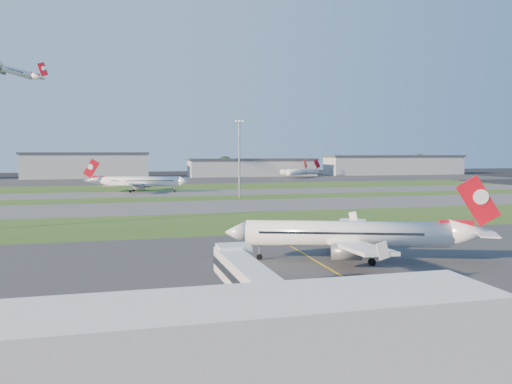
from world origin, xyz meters
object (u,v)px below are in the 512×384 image
object	(u,v)px
light_mast_centre	(239,153)
jet_bridge	(261,291)
mini_jet_far	(300,172)
airliner_parked	(348,235)
mini_jet_near	(297,172)
airliner_taxiing	(140,182)

from	to	relation	value
light_mast_centre	jet_bridge	bearing A→B (deg)	-101.38
jet_bridge	light_mast_centre	size ratio (longest dim) A/B	1.04
mini_jet_far	light_mast_centre	bearing A→B (deg)	-131.07
airliner_parked	light_mast_centre	distance (m)	98.80
mini_jet_near	light_mast_centre	xyz separation A→B (m)	(-60.86, -119.17, 11.53)
mini_jet_far	light_mast_centre	size ratio (longest dim) A/B	1.09
airliner_taxiing	mini_jet_near	size ratio (longest dim) A/B	1.59
jet_bridge	airliner_taxiing	world-z (taller)	airliner_taxiing
airliner_taxiing	mini_jet_far	world-z (taller)	airliner_taxiing
airliner_parked	light_mast_centre	xyz separation A→B (m)	(5.64, 98.03, 11.02)
mini_jet_near	jet_bridge	bearing A→B (deg)	-158.15
jet_bridge	airliner_parked	bearing A→B (deg)	52.75
jet_bridge	light_mast_centre	xyz separation A→B (m)	(24.81, 123.24, 10.81)
jet_bridge	airliner_parked	size ratio (longest dim) A/B	0.81
airliner_parked	jet_bridge	bearing A→B (deg)	-108.60
airliner_taxiing	mini_jet_near	xyz separation A→B (m)	(92.53, 86.35, -0.72)
airliner_parked	airliner_taxiing	world-z (taller)	airliner_taxiing
mini_jet_far	light_mast_centre	xyz separation A→B (m)	(-65.32, -127.77, 11.53)
jet_bridge	airliner_taxiing	size ratio (longest dim) A/B	0.75
airliner_taxiing	light_mast_centre	bearing A→B (deg)	147.59
jet_bridge	light_mast_centre	world-z (taller)	light_mast_centre
jet_bridge	airliner_parked	distance (m)	31.67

